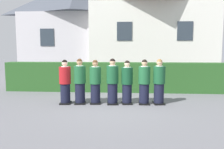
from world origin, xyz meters
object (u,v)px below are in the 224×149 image
(student_front_row_1, at_px, (80,82))
(student_front_row_3, at_px, (113,83))
(student_front_row_6, at_px, (159,83))
(student_front_row_5, at_px, (144,83))
(student_front_row_2, at_px, (95,83))
(student_front_row_4, at_px, (127,83))
(student_in_red_blazer, at_px, (65,83))

(student_front_row_1, height_order, student_front_row_3, student_front_row_3)
(student_front_row_6, bearing_deg, student_front_row_5, -175.75)
(student_front_row_5, relative_size, student_front_row_6, 0.99)
(student_front_row_1, height_order, student_front_row_5, student_front_row_1)
(student_front_row_2, height_order, student_front_row_5, student_front_row_5)
(student_front_row_1, xyz_separation_m, student_front_row_5, (2.27, 0.10, -0.01))
(student_front_row_1, height_order, student_front_row_6, student_front_row_1)
(student_front_row_3, bearing_deg, student_front_row_4, 7.20)
(student_front_row_6, bearing_deg, student_front_row_1, -177.10)
(student_front_row_3, relative_size, student_front_row_4, 1.04)
(student_front_row_1, relative_size, student_front_row_4, 1.04)
(student_in_red_blazer, relative_size, student_front_row_3, 0.97)
(student_front_row_1, bearing_deg, student_front_row_5, 2.59)
(student_front_row_2, bearing_deg, student_in_red_blazer, -175.30)
(student_front_row_6, bearing_deg, student_in_red_blazer, -176.78)
(student_front_row_2, xyz_separation_m, student_front_row_5, (1.73, 0.06, 0.01))
(student_front_row_4, bearing_deg, student_front_row_3, -172.80)
(student_in_red_blazer, xyz_separation_m, student_front_row_2, (1.07, 0.09, -0.00))
(student_in_red_blazer, distance_m, student_front_row_5, 2.80)
(student_front_row_4, bearing_deg, student_in_red_blazer, -176.34)
(student_front_row_3, height_order, student_front_row_4, student_front_row_3)
(student_in_red_blazer, height_order, student_front_row_6, student_front_row_6)
(student_front_row_3, height_order, student_front_row_6, student_front_row_3)
(student_front_row_1, distance_m, student_front_row_6, 2.80)
(student_in_red_blazer, bearing_deg, student_front_row_2, 4.70)
(student_in_red_blazer, relative_size, student_front_row_1, 0.98)
(student_front_row_2, distance_m, student_front_row_3, 0.61)
(student_front_row_3, relative_size, student_front_row_6, 1.01)
(student_front_row_1, bearing_deg, student_in_red_blazer, -175.09)
(student_front_row_1, relative_size, student_front_row_2, 1.03)
(student_in_red_blazer, bearing_deg, student_front_row_4, 3.66)
(student_in_red_blazer, xyz_separation_m, student_front_row_3, (1.68, 0.08, 0.02))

